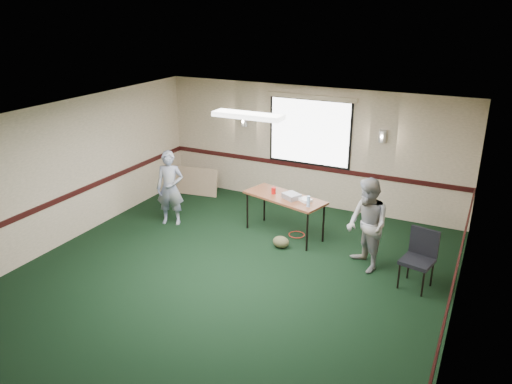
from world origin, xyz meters
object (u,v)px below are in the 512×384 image
at_px(conference_chair, 420,254).
at_px(person_right, 367,225).
at_px(person_left, 170,188).
at_px(folding_table, 285,199).
at_px(projector, 292,196).

distance_m(conference_chair, person_right, 0.97).
relative_size(conference_chair, person_left, 0.62).
relative_size(folding_table, person_left, 1.12).
bearing_deg(person_right, conference_chair, 37.61).
bearing_deg(conference_chair, person_right, -178.12).
bearing_deg(folding_table, person_right, -3.33).
distance_m(projector, conference_chair, 2.67).
bearing_deg(person_left, conference_chair, -23.01).
height_order(person_left, person_right, person_right).
relative_size(person_left, person_right, 0.96).
distance_m(folding_table, projector, 0.20).
xyz_separation_m(projector, person_left, (-2.51, -0.47, -0.09)).
height_order(folding_table, person_right, person_right).
relative_size(conference_chair, person_right, 0.59).
xyz_separation_m(projector, person_right, (1.63, -0.57, -0.05)).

